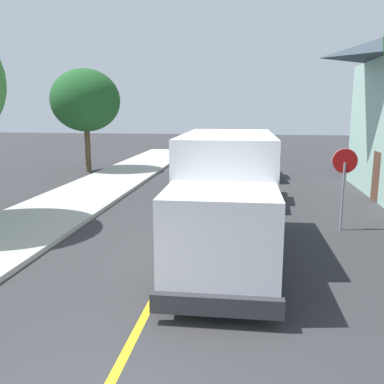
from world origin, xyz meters
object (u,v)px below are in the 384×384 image
parked_car_furthest (254,144)px  street_tree_down_block (85,101)px  parked_car_far (247,151)px  parked_car_near (255,183)px  box_truck (226,190)px  stop_sign (344,173)px  parked_car_mid (260,164)px

parked_car_furthest → street_tree_down_block: 16.78m
parked_car_far → street_tree_down_block: size_ratio=0.71×
parked_car_near → parked_car_furthest: (0.07, 19.98, 0.00)m
box_truck → stop_sign: 4.56m
stop_sign → box_truck: bearing=-141.4°
stop_sign → parked_car_mid: bearing=102.9°
parked_car_mid → parked_car_far: (-0.80, 6.93, 0.00)m
street_tree_down_block → parked_car_far: bearing=32.5°
parked_car_far → parked_car_near: bearing=-88.1°
parked_car_far → parked_car_furthest: size_ratio=1.00×
box_truck → street_tree_down_block: 16.94m
parked_car_mid → street_tree_down_block: size_ratio=0.71×
parked_car_furthest → stop_sign: size_ratio=1.66×
box_truck → parked_car_far: size_ratio=1.64×
parked_car_mid → parked_car_far: bearing=96.6°
street_tree_down_block → parked_car_furthest: bearing=51.3°
box_truck → street_tree_down_block: (-9.36, 13.88, 2.58)m
parked_car_far → street_tree_down_block: bearing=-147.5°
parked_car_mid → street_tree_down_block: 11.16m
stop_sign → parked_car_far: bearing=100.4°
parked_car_mid → parked_car_furthest: size_ratio=1.01×
parked_car_near → parked_car_far: bearing=91.9°
parked_car_mid → parked_car_furthest: 13.52m
parked_car_near → parked_car_far: 13.39m
parked_car_furthest → stop_sign: stop_sign is taller
parked_car_near → street_tree_down_block: (-10.18, 7.17, 3.55)m
street_tree_down_block → parked_car_mid: bearing=-3.9°
box_truck → parked_car_furthest: box_truck is taller
box_truck → parked_car_mid: 13.26m
parked_car_near → street_tree_down_block: bearing=144.8°
box_truck → street_tree_down_block: bearing=124.0°
box_truck → parked_car_near: size_ratio=1.61×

